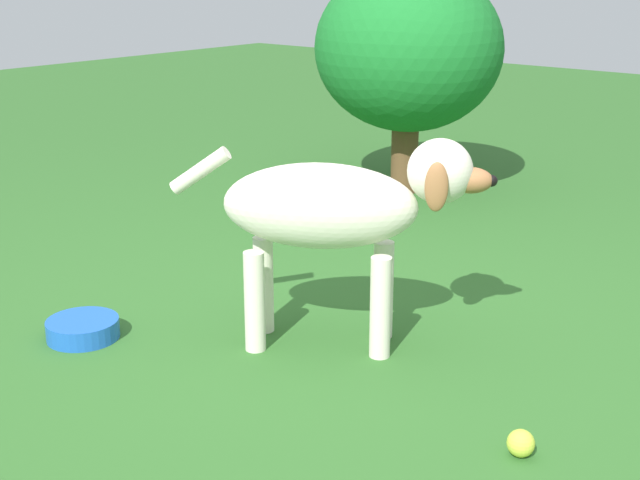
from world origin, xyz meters
The scene contains 5 objects.
ground centered at (0.00, 0.00, 0.00)m, with size 14.00×14.00×0.00m, color #2D6026.
dog centered at (0.10, -0.08, 0.42)m, with size 0.82×0.56×0.64m.
tennis_ball_1 centered at (-0.63, 0.13, 0.03)m, with size 0.07×0.07×0.07m, color #C2D53E.
water_bowl centered at (0.72, 0.38, 0.03)m, with size 0.22×0.22×0.06m, color blue.
shrub_near centered at (0.98, -1.71, 0.69)m, with size 0.92×0.83×1.09m.
Camera 1 is at (-1.43, 1.83, 1.12)m, focal length 49.58 mm.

